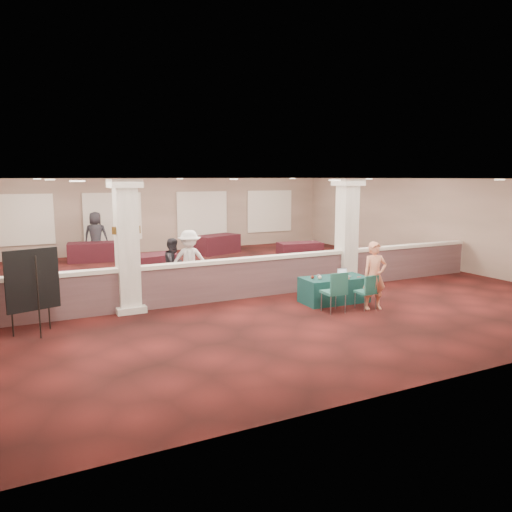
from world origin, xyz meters
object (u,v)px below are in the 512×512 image
far_table_front_left (75,286)px  attendee_b (190,261)px  attendee_a (174,264)px  far_table_back_right (300,251)px  far_table_back_left (92,252)px  attendee_c (348,242)px  easel_board (32,281)px  near_table (334,290)px  woman (375,276)px  conf_chair_side (336,289)px  attendee_d (96,236)px  conf_chair_main (368,289)px  far_table_back_center (217,244)px  far_table_front_right (365,259)px  far_table_front_center (148,266)px

far_table_front_left → attendee_b: attendee_b is taller
attendee_a → far_table_back_right: bearing=-13.9°
far_table_back_left → attendee_a: size_ratio=1.19×
attendee_b → attendee_c: size_ratio=1.06×
easel_board → attendee_a: 4.70m
near_table → attendee_c: (3.86, 4.50, 0.49)m
near_table → far_table_back_left: size_ratio=0.95×
woman → conf_chair_side: bearing=-174.2°
attendee_d → conf_chair_main: bearing=135.6°
easel_board → far_table_back_center: easel_board is taller
attendee_b → far_table_back_left: bearing=119.1°
near_table → conf_chair_side: conf_chair_side is taller
near_table → attendee_b: size_ratio=0.99×
conf_chair_main → far_table_front_left: size_ratio=0.48×
far_table_front_right → attendee_c: attendee_c is taller
far_table_front_left → far_table_front_right: size_ratio=1.00×
near_table → woman: (0.47, -1.02, 0.51)m
near_table → far_table_back_right: size_ratio=1.02×
far_table_back_left → attendee_a: 6.44m
far_table_front_right → near_table: bearing=-138.1°
near_table → attendee_d: attendee_d is taller
far_table_back_center → attendee_c: attendee_c is taller
easel_board → far_table_front_center: size_ratio=0.98×
attendee_c → far_table_back_center: bearing=98.5°
attendee_b → attendee_d: 7.15m
woman → far_table_front_center: bearing=134.5°
far_table_front_center → woman: bearing=-58.1°
far_table_front_center → attendee_a: attendee_a is taller
near_table → attendee_a: 4.64m
far_table_back_right → attendee_b: size_ratio=0.97×
easel_board → far_table_back_right: easel_board is taller
far_table_front_left → far_table_back_center: bearing=42.4°
far_table_front_right → far_table_back_left: size_ratio=1.01×
far_table_front_right → attendee_d: 10.50m
attendee_b → attendee_a: bearing=168.4°
far_table_back_left → attendee_b: attendee_b is taller
far_table_front_left → far_table_front_center: 3.26m
conf_chair_side → attendee_b: 4.54m
conf_chair_main → far_table_back_right: 7.62m
far_table_front_center → attendee_d: size_ratio=0.97×
easel_board → far_table_front_left: (1.14, 2.80, -0.78)m
attendee_b → attendee_d: bearing=116.2°
woman → far_table_front_left: size_ratio=0.92×
conf_chair_main → attendee_b: size_ratio=0.50×
conf_chair_side → far_table_front_right: 6.00m
conf_chair_main → attendee_c: size_ratio=0.53×
far_table_front_left → attendee_c: bearing=6.9°
far_table_front_right → attendee_d: bearing=140.3°
woman → attendee_a: bearing=144.7°
far_table_front_center → attendee_b: 2.50m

